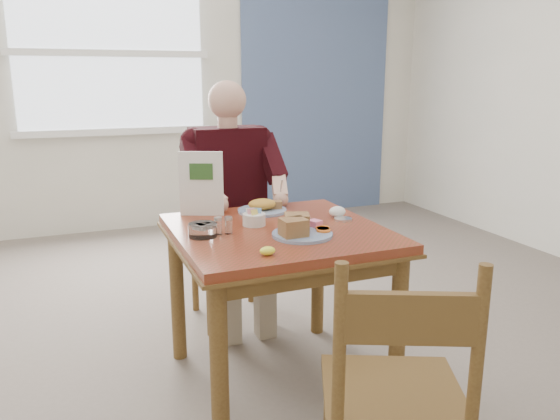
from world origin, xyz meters
name	(u,v)px	position (x,y,z in m)	size (l,w,h in m)	color
floor	(278,379)	(0.00, 0.00, 0.00)	(6.00, 6.00, 0.00)	#6A5F56
wall_back	(157,77)	(0.00, 3.00, 1.40)	(5.50, 5.50, 0.00)	beige
accent_panel	(317,77)	(1.60, 2.98, 1.40)	(1.60, 0.02, 2.80)	#4B608C
lemon_wedge	(267,251)	(-0.18, -0.34, 0.77)	(0.06, 0.04, 0.03)	#F8FD35
napkin	(337,212)	(0.34, 0.08, 0.78)	(0.08, 0.07, 0.05)	white
metal_dish	(343,219)	(0.33, 0.01, 0.76)	(0.09, 0.09, 0.01)	silver
window	(110,53)	(-0.40, 2.97, 1.60)	(1.72, 0.04, 1.42)	white
table	(278,252)	(0.00, 0.00, 0.64)	(0.92, 0.92, 0.75)	maroon
chair_far	(228,238)	(0.00, 0.80, 0.48)	(0.42, 0.42, 0.95)	brown
chair_near	(395,399)	(-0.01, -0.97, 0.48)	(0.55, 0.55, 0.95)	brown
diner	(232,186)	(0.00, 0.71, 0.81)	(0.53, 0.56, 1.39)	gray
near_plate	(299,229)	(0.04, -0.14, 0.78)	(0.29, 0.28, 0.09)	white
far_plate	(263,207)	(0.04, 0.31, 0.77)	(0.30, 0.30, 0.07)	white
caddy	(254,219)	(-0.08, 0.09, 0.78)	(0.12, 0.12, 0.08)	white
shakers	(223,225)	(-0.25, 0.00, 0.79)	(0.08, 0.05, 0.08)	white
creamer	(203,230)	(-0.34, 0.00, 0.78)	(0.16, 0.16, 0.06)	white
menu	(201,183)	(-0.26, 0.35, 0.91)	(0.20, 0.10, 0.31)	white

